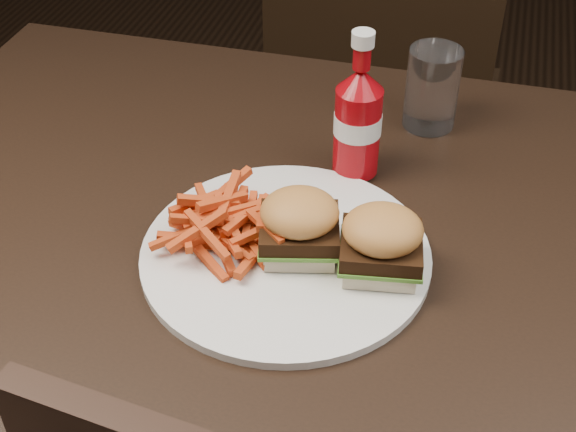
% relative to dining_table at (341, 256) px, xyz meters
% --- Properties ---
extents(dining_table, '(1.20, 0.80, 0.04)m').
position_rel_dining_table_xyz_m(dining_table, '(0.00, 0.00, 0.00)').
color(dining_table, black).
rests_on(dining_table, ground).
extents(chair_far, '(0.44, 0.44, 0.04)m').
position_rel_dining_table_xyz_m(chair_far, '(-0.05, 0.80, -0.30)').
color(chair_far, black).
rests_on(chair_far, ground).
extents(plate, '(0.31, 0.31, 0.01)m').
position_rel_dining_table_xyz_m(plate, '(-0.05, -0.04, 0.03)').
color(plate, white).
rests_on(plate, dining_table).
extents(sandwich_half_a, '(0.09, 0.08, 0.02)m').
position_rel_dining_table_xyz_m(sandwich_half_a, '(-0.04, -0.04, 0.04)').
color(sandwich_half_a, '#F8D9BF').
rests_on(sandwich_half_a, plate).
extents(sandwich_half_b, '(0.08, 0.08, 0.02)m').
position_rel_dining_table_xyz_m(sandwich_half_b, '(0.05, -0.04, 0.04)').
color(sandwich_half_b, '#F5DDC1').
rests_on(sandwich_half_b, plate).
extents(fries_pile, '(0.15, 0.15, 0.04)m').
position_rel_dining_table_xyz_m(fries_pile, '(-0.12, -0.03, 0.05)').
color(fries_pile, '#B13F28').
rests_on(fries_pile, plate).
extents(ketchup_bottle, '(0.07, 0.07, 0.11)m').
position_rel_dining_table_xyz_m(ketchup_bottle, '(-0.01, 0.13, 0.08)').
color(ketchup_bottle, '#99060D').
rests_on(ketchup_bottle, dining_table).
extents(tumbler, '(0.07, 0.07, 0.11)m').
position_rel_dining_table_xyz_m(tumbler, '(0.06, 0.26, 0.08)').
color(tumbler, white).
rests_on(tumbler, dining_table).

